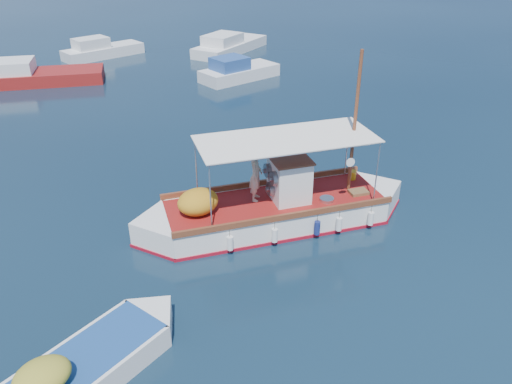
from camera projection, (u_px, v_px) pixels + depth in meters
ground at (273, 232)px, 17.37m from camera, size 160.00×160.00×0.00m
fishing_caique at (273, 210)px, 17.65m from camera, size 9.50×5.12×6.17m
dinghy at (75, 377)px, 11.48m from camera, size 5.80×2.77×1.47m
bg_boat_n at (23, 77)px, 32.93m from camera, size 9.95×6.58×1.80m
bg_boat_ne at (237, 72)px, 33.90m from camera, size 5.55×2.42×1.80m
bg_boat_e at (229, 46)px, 40.98m from camera, size 8.08×5.36×1.80m
bg_boat_far_n at (101, 51)px, 39.47m from camera, size 6.43×2.59×1.80m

